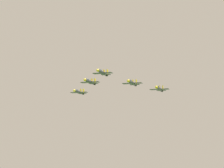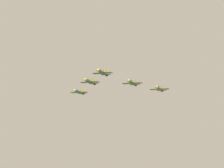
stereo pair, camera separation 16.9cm
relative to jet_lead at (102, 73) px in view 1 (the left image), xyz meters
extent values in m
ellipsoid|color=#2D3338|center=(-0.03, 0.00, -0.08)|extent=(14.90, 2.34, 1.91)
cone|color=gold|center=(8.24, -0.24, -0.08)|extent=(1.96, 1.68, 1.62)
ellipsoid|color=#334751|center=(3.24, -0.09, 0.64)|extent=(2.59, 1.51, 1.11)
cube|color=#2D3338|center=(-0.77, 0.02, -0.19)|extent=(3.70, 10.71, 0.19)
cube|color=gold|center=(-0.63, 4.80, -0.13)|extent=(3.08, 0.83, 0.23)
cube|color=gold|center=(-0.91, -4.75, -0.13)|extent=(3.08, 0.83, 0.23)
cube|color=#2D3338|center=(-6.27, 0.18, -0.08)|extent=(2.48, 5.16, 0.19)
cube|color=gold|center=(-5.94, 1.13, 1.30)|extent=(2.13, 0.32, 2.76)
cube|color=gold|center=(-6.00, -0.78, 1.30)|extent=(2.13, 0.32, 2.76)
cylinder|color=black|center=(-7.88, 0.23, -0.08)|extent=(1.10, 1.37, 1.34)
ellipsoid|color=#2D3338|center=(-14.41, 12.91, -3.97)|extent=(15.47, 2.50, 1.98)
cone|color=gold|center=(-5.83, 12.62, -3.97)|extent=(2.04, 1.75, 1.68)
ellipsoid|color=#334751|center=(-11.02, 12.80, -3.22)|extent=(2.69, 1.57, 1.16)
cube|color=#2D3338|center=(-15.18, 12.94, -4.08)|extent=(3.89, 11.12, 0.20)
cube|color=gold|center=(-15.01, 17.89, -4.02)|extent=(3.19, 0.88, 0.24)
cube|color=gold|center=(-15.35, 7.98, -4.02)|extent=(3.19, 0.88, 0.24)
cube|color=#2D3338|center=(-20.88, 13.13, -3.97)|extent=(2.60, 5.36, 0.20)
cube|color=gold|center=(-20.54, 14.11, -2.54)|extent=(2.21, 0.34, 2.86)
cube|color=gold|center=(-20.60, 12.13, -2.54)|extent=(2.21, 0.34, 2.86)
cylinder|color=black|center=(-22.55, 13.19, -3.97)|extent=(1.15, 1.42, 1.39)
ellipsoid|color=#2D3338|center=(-15.09, -12.11, -2.19)|extent=(15.43, 2.57, 1.98)
cone|color=gold|center=(-6.53, -12.45, -2.19)|extent=(2.04, 1.76, 1.68)
ellipsoid|color=#334751|center=(-11.71, -12.24, -1.45)|extent=(2.69, 1.58, 1.15)
cube|color=#2D3338|center=(-15.85, -12.08, -2.30)|extent=(3.94, 11.10, 0.20)
cube|color=gold|center=(-15.66, -7.15, -2.25)|extent=(3.19, 0.89, 0.24)
cube|color=gold|center=(-16.05, -17.02, -2.25)|extent=(3.19, 0.89, 0.24)
cube|color=#2D3338|center=(-21.53, -11.86, -2.19)|extent=(2.62, 5.36, 0.20)
cube|color=gold|center=(-21.19, -10.88, -0.77)|extent=(2.20, 0.35, 2.85)
cube|color=gold|center=(-21.27, -12.86, -0.77)|extent=(2.20, 0.35, 2.85)
cylinder|color=black|center=(-23.20, -11.79, -2.19)|extent=(1.15, 1.42, 1.38)
ellipsoid|color=#2D3338|center=(-28.79, 25.82, -5.87)|extent=(15.56, 2.60, 1.99)
cone|color=gold|center=(-20.16, 25.48, -5.87)|extent=(2.06, 1.77, 1.69)
ellipsoid|color=#334751|center=(-25.38, 25.69, -5.12)|extent=(2.71, 1.60, 1.16)
cube|color=#2D3338|center=(-29.56, 25.85, -5.98)|extent=(3.97, 11.20, 0.20)
cube|color=gold|center=(-29.37, 30.83, -5.93)|extent=(3.22, 0.90, 0.24)
cube|color=gold|center=(-29.76, 20.87, -5.93)|extent=(3.22, 0.90, 0.24)
cube|color=#2D3338|center=(-35.29, 26.07, -5.87)|extent=(2.64, 5.40, 0.20)
cube|color=gold|center=(-34.94, 27.06, -4.43)|extent=(2.22, 0.35, 2.88)
cube|color=gold|center=(-35.02, 25.07, -4.43)|extent=(2.22, 0.35, 2.88)
cylinder|color=black|center=(-36.97, 26.14, -5.87)|extent=(1.16, 1.44, 1.39)
ellipsoid|color=#2D3338|center=(-30.14, -24.22, -5.73)|extent=(14.81, 2.24, 1.90)
cone|color=gold|center=(-21.92, -24.41, -5.73)|extent=(1.94, 1.66, 1.61)
ellipsoid|color=#334751|center=(-26.90, -24.30, -5.02)|extent=(2.56, 1.48, 1.11)
cube|color=#2D3338|center=(-30.88, -24.20, -5.84)|extent=(3.62, 10.62, 0.19)
cube|color=gold|center=(-30.77, -19.46, -5.78)|extent=(3.05, 0.81, 0.23)
cube|color=gold|center=(-30.99, -28.95, -5.78)|extent=(3.05, 0.81, 0.23)
cube|color=#2D3338|center=(-36.34, -24.08, -5.73)|extent=(2.44, 5.11, 0.19)
cube|color=gold|center=(-36.03, -23.14, -4.36)|extent=(2.11, 0.30, 2.74)
cube|color=gold|center=(-36.07, -25.03, -4.36)|extent=(2.11, 0.30, 2.74)
cylinder|color=black|center=(-37.95, -24.04, -5.73)|extent=(1.09, 1.35, 1.33)
camera|label=1|loc=(213.52, 64.81, -40.66)|focal=68.20mm
camera|label=2|loc=(213.47, 64.98, -40.66)|focal=68.20mm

